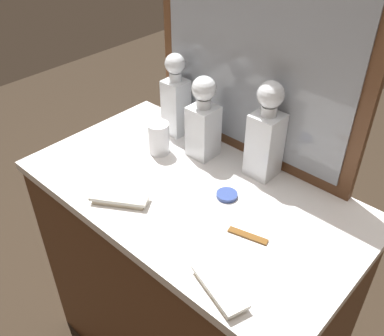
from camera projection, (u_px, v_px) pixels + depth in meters
dresser at (192, 283)px, 1.56m from camera, size 1.05×0.59×0.89m
dresser_mirror at (257, 37)px, 1.22m from camera, size 0.75×0.03×0.79m
crystal_decanter_right at (203, 125)px, 1.38m from camera, size 0.09×0.09×0.28m
crystal_decanter_rear at (265, 139)px, 1.28m from camera, size 0.09×0.09×0.32m
crystal_decanter_center at (176, 102)px, 1.49m from camera, size 0.08×0.08×0.30m
crystal_tumbler_rear at (159, 139)px, 1.42m from camera, size 0.07×0.07×0.11m
silver_brush_far_right at (120, 199)px, 1.24m from camera, size 0.17×0.14×0.02m
silver_brush_rear at (220, 288)px, 0.98m from camera, size 0.17×0.11×0.02m
porcelain_dish at (227, 195)px, 1.26m from camera, size 0.06×0.06×0.01m
tortoiseshell_comb at (248, 236)px, 1.13m from camera, size 0.11×0.05×0.01m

